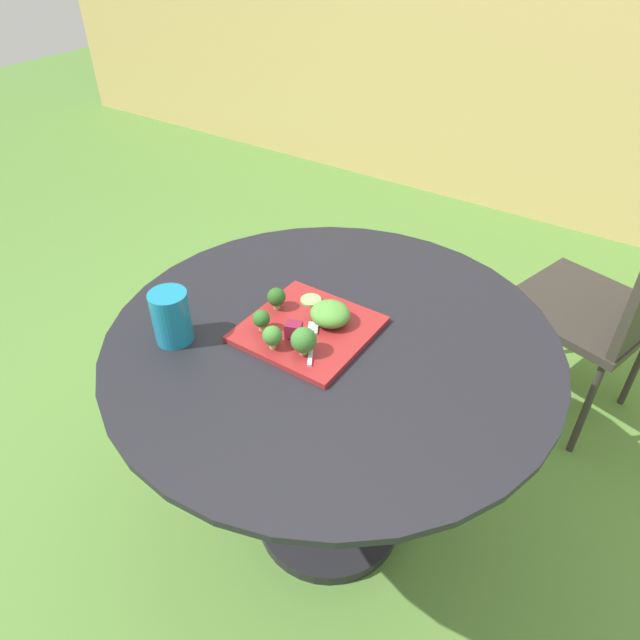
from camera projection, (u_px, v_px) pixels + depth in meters
The scene contains 14 objects.
ground_plane at pixel (329, 518), 1.81m from camera, with size 12.00×12.00×0.00m, color #568438.
bamboo_fence at pixel (583, 108), 2.99m from camera, with size 8.00×0.08×1.32m, color tan.
patio_table at pixel (331, 400), 1.49m from camera, with size 1.08×1.08×0.74m.
patio_chair at pixel (618, 298), 1.85m from camera, with size 0.54×0.54×0.90m.
salad_plate at pixel (308, 329), 1.37m from camera, with size 0.29×0.29×0.01m, color maroon.
drinking_glass at pixel (172, 319), 1.31m from camera, with size 0.09×0.09×0.13m.
fork at pixel (312, 338), 1.32m from camera, with size 0.09×0.14×0.00m.
lettuce_mound at pixel (330, 314), 1.36m from camera, with size 0.10×0.09×0.05m, color #519338.
broccoli_floret_0 at pixel (261, 319), 1.33m from camera, with size 0.04×0.04×0.05m.
broccoli_floret_1 at pixel (277, 297), 1.40m from camera, with size 0.05×0.05×0.06m.
broccoli_floret_2 at pixel (272, 336), 1.28m from camera, with size 0.05×0.05×0.06m.
broccoli_floret_3 at pixel (304, 340), 1.26m from camera, with size 0.06×0.06×0.07m.
cucumber_slice_0 at pixel (311, 300), 1.44m from camera, with size 0.05×0.05×0.01m, color #8EB766.
beet_chunk_0 at pixel (294, 330), 1.32m from camera, with size 0.04×0.03×0.04m, color maroon.
Camera 1 is at (0.57, -0.89, 1.60)m, focal length 32.17 mm.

